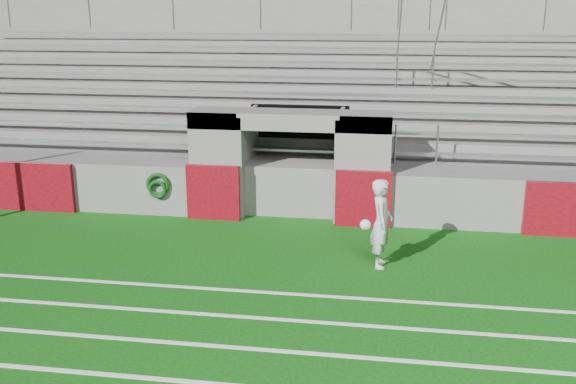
# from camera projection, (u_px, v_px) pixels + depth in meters

# --- Properties ---
(ground) EXTENTS (90.00, 90.00, 0.00)m
(ground) POSITION_uv_depth(u_px,v_px,m) (264.00, 270.00, 12.59)
(ground) COLOR #0C470B
(ground) RESTS_ON ground
(stadium_structure) EXTENTS (26.00, 8.48, 5.42)m
(stadium_structure) POSITION_uv_depth(u_px,v_px,m) (312.00, 125.00, 19.75)
(stadium_structure) COLOR #63605D
(stadium_structure) RESTS_ON ground
(goalkeeper_with_ball) EXTENTS (0.64, 0.66, 1.78)m
(goalkeeper_with_ball) POSITION_uv_depth(u_px,v_px,m) (381.00, 223.00, 12.58)
(goalkeeper_with_ball) COLOR silver
(goalkeeper_with_ball) RESTS_ON ground
(hose_coil) EXTENTS (0.60, 0.15, 0.64)m
(hose_coil) POSITION_uv_depth(u_px,v_px,m) (158.00, 186.00, 15.62)
(hose_coil) COLOR #0C3C0C
(hose_coil) RESTS_ON ground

